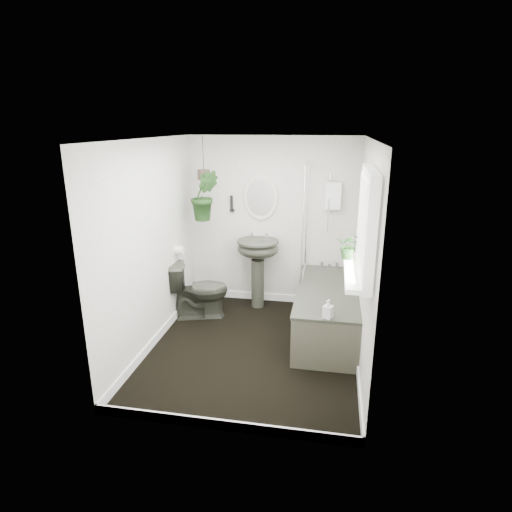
# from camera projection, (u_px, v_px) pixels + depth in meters

# --- Properties ---
(floor) EXTENTS (2.30, 2.80, 0.02)m
(floor) POSITION_uv_depth(u_px,v_px,m) (254.00, 348.00, 4.87)
(floor) COLOR black
(floor) RESTS_ON ground
(ceiling) EXTENTS (2.30, 2.80, 0.02)m
(ceiling) POSITION_uv_depth(u_px,v_px,m) (253.00, 138.00, 4.18)
(ceiling) COLOR white
(ceiling) RESTS_ON ground
(wall_back) EXTENTS (2.30, 0.02, 2.30)m
(wall_back) POSITION_uv_depth(u_px,v_px,m) (272.00, 222.00, 5.85)
(wall_back) COLOR silver
(wall_back) RESTS_ON ground
(wall_front) EXTENTS (2.30, 0.02, 2.30)m
(wall_front) POSITION_uv_depth(u_px,v_px,m) (219.00, 304.00, 3.20)
(wall_front) COLOR silver
(wall_front) RESTS_ON ground
(wall_left) EXTENTS (0.02, 2.80, 2.30)m
(wall_left) POSITION_uv_depth(u_px,v_px,m) (151.00, 246.00, 4.73)
(wall_left) COLOR silver
(wall_left) RESTS_ON ground
(wall_right) EXTENTS (0.02, 2.80, 2.30)m
(wall_right) POSITION_uv_depth(u_px,v_px,m) (366.00, 257.00, 4.33)
(wall_right) COLOR silver
(wall_right) RESTS_ON ground
(skirting) EXTENTS (2.30, 2.80, 0.10)m
(skirting) POSITION_uv_depth(u_px,v_px,m) (254.00, 344.00, 4.86)
(skirting) COLOR white
(skirting) RESTS_ON floor
(bathtub) EXTENTS (0.72, 1.72, 0.58)m
(bathtub) POSITION_uv_depth(u_px,v_px,m) (327.00, 312.00, 5.12)
(bathtub) COLOR #2B2E24
(bathtub) RESTS_ON floor
(bath_screen) EXTENTS (0.04, 0.72, 1.40)m
(bath_screen) POSITION_uv_depth(u_px,v_px,m) (305.00, 221.00, 5.34)
(bath_screen) COLOR silver
(bath_screen) RESTS_ON bathtub
(shower_box) EXTENTS (0.20, 0.10, 0.35)m
(shower_box) POSITION_uv_depth(u_px,v_px,m) (333.00, 196.00, 5.53)
(shower_box) COLOR white
(shower_box) RESTS_ON wall_back
(oval_mirror) EXTENTS (0.46, 0.03, 0.62)m
(oval_mirror) POSITION_uv_depth(u_px,v_px,m) (261.00, 197.00, 5.74)
(oval_mirror) COLOR beige
(oval_mirror) RESTS_ON wall_back
(wall_sconce) EXTENTS (0.04, 0.04, 0.22)m
(wall_sconce) POSITION_uv_depth(u_px,v_px,m) (232.00, 203.00, 5.83)
(wall_sconce) COLOR black
(wall_sconce) RESTS_ON wall_back
(toilet_roll_holder) EXTENTS (0.11, 0.11, 0.11)m
(toilet_roll_holder) POSITION_uv_depth(u_px,v_px,m) (179.00, 250.00, 5.45)
(toilet_roll_holder) COLOR white
(toilet_roll_holder) RESTS_ON wall_left
(window_recess) EXTENTS (0.08, 1.00, 0.90)m
(window_recess) POSITION_uv_depth(u_px,v_px,m) (367.00, 224.00, 3.54)
(window_recess) COLOR white
(window_recess) RESTS_ON wall_right
(window_sill) EXTENTS (0.18, 1.00, 0.04)m
(window_sill) POSITION_uv_depth(u_px,v_px,m) (355.00, 271.00, 3.67)
(window_sill) COLOR white
(window_sill) RESTS_ON wall_right
(window_blinds) EXTENTS (0.01, 0.86, 0.76)m
(window_blinds) POSITION_uv_depth(u_px,v_px,m) (361.00, 224.00, 3.54)
(window_blinds) COLOR white
(window_blinds) RESTS_ON wall_right
(toilet) EXTENTS (0.82, 0.60, 0.74)m
(toilet) POSITION_uv_depth(u_px,v_px,m) (200.00, 290.00, 5.57)
(toilet) COLOR #2B2E24
(toilet) RESTS_ON floor
(pedestal_sink) EXTENTS (0.60, 0.53, 0.96)m
(pedestal_sink) POSITION_uv_depth(u_px,v_px,m) (258.00, 274.00, 5.84)
(pedestal_sink) COLOR #2B2E24
(pedestal_sink) RESTS_ON floor
(sill_plant) EXTENTS (0.26, 0.24, 0.24)m
(sill_plant) POSITION_uv_depth(u_px,v_px,m) (349.00, 246.00, 3.92)
(sill_plant) COLOR black
(sill_plant) RESTS_ON window_sill
(hanging_plant) EXTENTS (0.43, 0.38, 0.65)m
(hanging_plant) POSITION_uv_depth(u_px,v_px,m) (205.00, 196.00, 5.44)
(hanging_plant) COLOR black
(hanging_plant) RESTS_ON ceiling
(soap_bottle) EXTENTS (0.12, 0.12, 0.19)m
(soap_bottle) POSITION_uv_depth(u_px,v_px,m) (328.00, 309.00, 4.26)
(soap_bottle) COLOR black
(soap_bottle) RESTS_ON bathtub
(hanging_pot) EXTENTS (0.16, 0.16, 0.12)m
(hanging_pot) POSITION_uv_depth(u_px,v_px,m) (204.00, 175.00, 5.36)
(hanging_pot) COLOR #392D24
(hanging_pot) RESTS_ON ceiling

